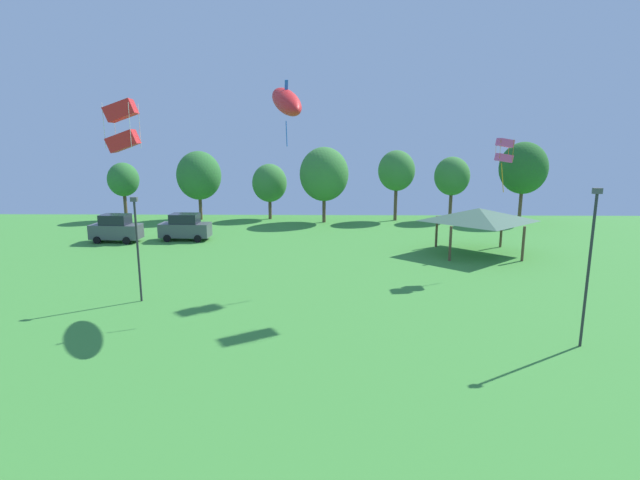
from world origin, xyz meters
name	(u,v)px	position (x,y,z in m)	size (l,w,h in m)	color
kite_flying_4	(504,151)	(12.59, 35.41, 8.13)	(1.01, 0.95, 3.54)	#E54C93
kite_flying_6	(122,126)	(-7.70, 23.89, 9.47)	(1.48, 1.36, 2.26)	red
kite_flying_10	(286,101)	(-1.11, 29.26, 10.83)	(2.63, 5.57, 3.51)	red
parked_car_leftmost	(116,229)	(-17.34, 44.50, 1.19)	(4.35, 2.17, 2.43)	#4C5156
parked_car_second_from_left	(185,227)	(-11.55, 45.39, 1.16)	(4.43, 2.12, 2.37)	#4C5156
park_pavilion	(479,215)	(12.79, 40.64, 3.08)	(6.92, 6.16, 3.60)	brown
light_post_0	(590,260)	(12.21, 22.92, 3.88)	(0.36, 0.20, 6.95)	#2D2D33
light_post_1	(137,243)	(-9.32, 28.69, 3.32)	(0.36, 0.20, 5.84)	#2D2D33
treeline_tree_0	(123,180)	(-21.16, 56.15, 4.42)	(3.32, 3.32, 6.27)	brown
treeline_tree_1	(199,176)	(-12.99, 56.56, 4.85)	(4.80, 4.80, 7.50)	brown
treeline_tree_2	(270,183)	(-5.37, 57.13, 3.99)	(3.81, 3.81, 6.10)	brown
treeline_tree_3	(324,174)	(0.66, 55.01, 5.12)	(5.15, 5.15, 7.97)	brown
treeline_tree_4	(396,171)	(8.46, 56.42, 5.39)	(3.96, 3.96, 7.59)	brown
treeline_tree_5	(452,176)	(14.46, 56.48, 4.81)	(3.78, 3.78, 6.91)	brown
treeline_tree_6	(523,168)	(21.67, 55.52, 5.75)	(4.95, 4.95, 8.49)	brown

